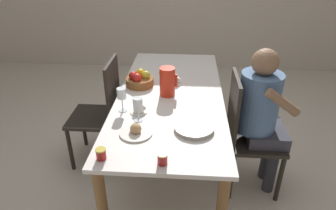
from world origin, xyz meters
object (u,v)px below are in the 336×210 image
object	(u,v)px
red_pitcher	(167,81)
serving_tray	(194,128)
jam_jar_red	(162,158)
fruit_bowl	(140,80)
person_seated	(262,111)
bread_plate	(136,131)
chair_opposite	(102,111)
chair_person_side	(246,132)
jam_jar_amber	(101,153)
teacup_across	(175,81)
teacup_near_person	(139,109)
wine_glass_juice	(138,104)
wine_glass_water	(122,94)

from	to	relation	value
red_pitcher	serving_tray	xyz separation A→B (m)	(0.21, -0.50, -0.10)
jam_jar_red	fruit_bowl	distance (m)	1.07
person_seated	bread_plate	size ratio (longest dim) A/B	5.47
chair_opposite	red_pitcher	size ratio (longest dim) A/B	4.18
fruit_bowl	bread_plate	bearing A→B (deg)	-83.23
bread_plate	jam_jar_red	size ratio (longest dim) A/B	3.20
person_seated	bread_plate	distance (m)	0.97
chair_person_side	red_pitcher	distance (m)	0.74
bread_plate	jam_jar_amber	bearing A→B (deg)	-120.23
red_pitcher	teacup_across	size ratio (longest dim) A/B	1.81
chair_person_side	chair_opposite	size ratio (longest dim) A/B	1.00
chair_opposite	teacup_across	size ratio (longest dim) A/B	7.57
red_pitcher	teacup_near_person	world-z (taller)	red_pitcher
teacup_across	bread_plate	size ratio (longest dim) A/B	0.59
person_seated	teacup_across	bearing A→B (deg)	-120.80
fruit_bowl	teacup_across	bearing A→B (deg)	8.90
chair_person_side	fruit_bowl	distance (m)	0.99
red_pitcher	bread_plate	world-z (taller)	red_pitcher
jam_jar_red	fruit_bowl	world-z (taller)	fruit_bowl
person_seated	serving_tray	distance (m)	0.60
teacup_across	serving_tray	distance (m)	0.73
wine_glass_juice	teacup_near_person	xyz separation A→B (m)	(-0.02, 0.11, -0.10)
wine_glass_water	bread_plate	bearing A→B (deg)	-63.31
teacup_near_person	chair_opposite	bearing A→B (deg)	137.89
fruit_bowl	red_pitcher	bearing A→B (deg)	-33.37
teacup_across	jam_jar_amber	xyz separation A→B (m)	(-0.37, -1.06, 0.01)
chair_opposite	fruit_bowl	bearing A→B (deg)	-72.14
person_seated	teacup_across	xyz separation A→B (m)	(-0.68, 0.40, 0.04)
person_seated	red_pitcher	xyz separation A→B (m)	(-0.73, 0.19, 0.13)
person_seated	wine_glass_water	xyz separation A→B (m)	(-1.04, -0.09, 0.15)
wine_glass_water	bread_plate	distance (m)	0.34
teacup_across	jam_jar_amber	world-z (taller)	jam_jar_amber
person_seated	fruit_bowl	distance (m)	1.04
red_pitcher	fruit_bowl	xyz separation A→B (m)	(-0.25, 0.17, -0.07)
wine_glass_water	serving_tray	bearing A→B (deg)	-22.42
person_seated	teacup_across	world-z (taller)	person_seated
chair_opposite	jam_jar_red	xyz separation A→B (m)	(0.62, -0.92, 0.25)
wine_glass_water	chair_person_side	bearing A→B (deg)	5.55
person_seated	fruit_bowl	world-z (taller)	person_seated
teacup_across	red_pitcher	bearing A→B (deg)	-102.83
bread_plate	jam_jar_amber	size ratio (longest dim) A/B	3.20
teacup_near_person	wine_glass_water	bearing A→B (deg)	173.51
teacup_near_person	bread_plate	bearing A→B (deg)	-84.98
teacup_across	fruit_bowl	size ratio (longest dim) A/B	0.54
teacup_near_person	jam_jar_amber	distance (m)	0.56
teacup_across	serving_tray	bearing A→B (deg)	-76.97
wine_glass_juice	jam_jar_red	bearing A→B (deg)	-65.34
chair_opposite	wine_glass_water	size ratio (longest dim) A/B	5.34
chair_person_side	serving_tray	world-z (taller)	chair_person_side
jam_jar_amber	chair_opposite	bearing A→B (deg)	106.28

